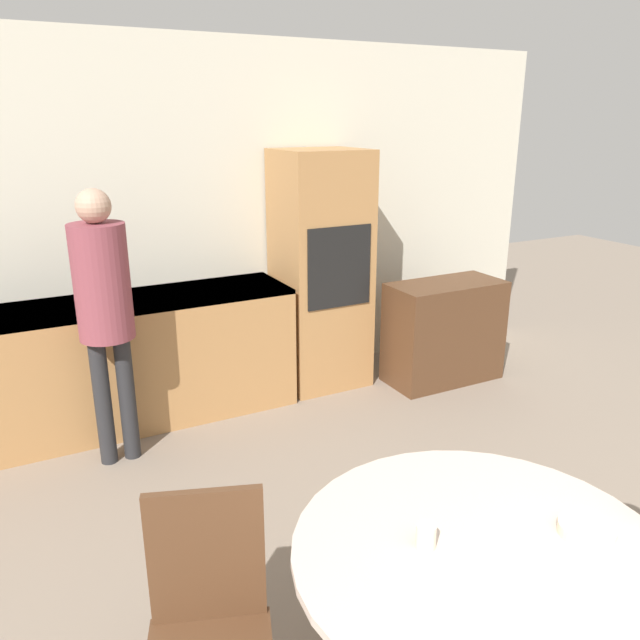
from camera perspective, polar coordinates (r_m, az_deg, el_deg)
wall_back at (r=4.76m, az=-10.61°, el=8.73°), size 6.09×0.05×2.60m
kitchen_counter at (r=4.47m, az=-19.39°, el=-3.87°), size 2.64×0.60×0.89m
oven_unit at (r=4.83m, az=0.07°, el=4.50°), size 0.65×0.59×1.83m
sideboard at (r=5.10m, az=11.25°, el=-1.06°), size 0.92×0.45×0.81m
dining_table at (r=2.28m, az=14.19°, el=-23.94°), size 1.20×1.20×0.77m
chair_far_left at (r=2.24m, az=-10.14°, el=-25.31°), size 0.51×0.51×0.94m
person_standing at (r=3.82m, az=-19.17°, el=1.83°), size 0.32×0.32×1.68m
cup at (r=2.08m, az=9.66°, el=-18.92°), size 0.06×0.06×0.08m
bowl_near at (r=2.29m, az=23.21°, el=-17.19°), size 0.18×0.18×0.04m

